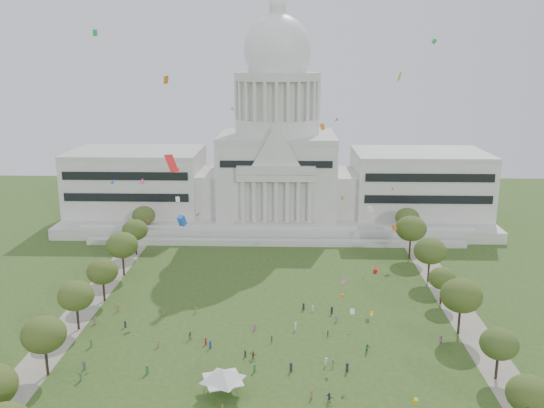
{
  "coord_description": "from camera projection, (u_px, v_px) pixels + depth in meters",
  "views": [
    {
      "loc": [
        4.43,
        -106.16,
        62.14
      ],
      "look_at": [
        0.0,
        45.0,
        24.0
      ],
      "focal_mm": 38.0,
      "sensor_mm": 36.0,
      "label": 1
    }
  ],
  "objects": [
    {
      "name": "row_tree_l_6",
      "position": [
        144.0,
        216.0,
        203.92
      ],
      "size": [
        8.19,
        8.19,
        11.64
      ],
      "color": "black",
      "rests_on": "ground"
    },
    {
      "name": "distant_crowd",
      "position": [
        212.0,
        337.0,
        130.71
      ],
      "size": [
        59.26,
        35.34,
        1.92
      ],
      "color": "#4C4C51",
      "rests_on": "ground"
    },
    {
      "name": "person_2",
      "position": [
        367.0,
        348.0,
        125.19
      ],
      "size": [
        1.14,
        1.04,
        2.0
      ],
      "primitive_type": "imported",
      "rotation": [
        0.0,
        0.0,
        0.59
      ],
      "color": "#33723F",
      "rests_on": "ground"
    },
    {
      "name": "person_5",
      "position": [
        253.0,
        355.0,
        122.51
      ],
      "size": [
        1.91,
        1.41,
        1.92
      ],
      "primitive_type": "imported",
      "rotation": [
        0.0,
        0.0,
        2.69
      ],
      "color": "olive",
      "rests_on": "ground"
    },
    {
      "name": "row_tree_l_5",
      "position": [
        135.0,
        230.0,
        186.26
      ],
      "size": [
        8.33,
        8.33,
        11.85
      ],
      "color": "black",
      "rests_on": "ground"
    },
    {
      "name": "person_11",
      "position": [
        329.0,
        397.0,
        107.15
      ],
      "size": [
        1.82,
        1.72,
        1.94
      ],
      "primitive_type": "imported",
      "rotation": [
        0.0,
        0.0,
        2.42
      ],
      "color": "#4C4C51",
      "rests_on": "ground"
    },
    {
      "name": "person_0",
      "position": [
        441.0,
        339.0,
        129.7
      ],
      "size": [
        1.01,
        0.94,
        1.74
      ],
      "primitive_type": "imported",
      "rotation": [
        0.0,
        0.0,
        5.67
      ],
      "color": "#994C8C",
      "rests_on": "ground"
    },
    {
      "name": "row_tree_r_6",
      "position": [
        407.0,
        218.0,
        200.25
      ],
      "size": [
        8.42,
        8.42,
        11.97
      ],
      "color": "black",
      "rests_on": "ground"
    },
    {
      "name": "row_tree_l_1",
      "position": [
        44.0,
        335.0,
        114.4
      ],
      "size": [
        8.86,
        8.86,
        12.59
      ],
      "color": "black",
      "rests_on": "ground"
    },
    {
      "name": "person_10",
      "position": [
        328.0,
        333.0,
        132.65
      ],
      "size": [
        0.71,
        0.93,
        1.4
      ],
      "primitive_type": "imported",
      "rotation": [
        0.0,
        0.0,
        1.21
      ],
      "color": "#26262B",
      "rests_on": "ground"
    },
    {
      "name": "person_8",
      "position": [
        190.0,
        336.0,
        131.09
      ],
      "size": [
        0.93,
        0.59,
        1.89
      ],
      "primitive_type": "imported",
      "rotation": [
        0.0,
        0.0,
        3.17
      ],
      "color": "#33723F",
      "rests_on": "ground"
    },
    {
      "name": "person_6",
      "position": [
        312.0,
        394.0,
        108.41
      ],
      "size": [
        0.71,
        0.91,
        1.65
      ],
      "primitive_type": "imported",
      "rotation": [
        0.0,
        0.0,
        1.31
      ],
      "color": "olive",
      "rests_on": "ground"
    },
    {
      "name": "row_tree_r_1",
      "position": [
        499.0,
        344.0,
        113.33
      ],
      "size": [
        7.58,
        7.58,
        10.78
      ],
      "color": "black",
      "rests_on": "ground"
    },
    {
      "name": "row_tree_l_3",
      "position": [
        102.0,
        272.0,
        150.33
      ],
      "size": [
        8.12,
        8.12,
        11.55
      ],
      "color": "black",
      "rests_on": "ground"
    },
    {
      "name": "capitol",
      "position": [
        277.0,
        165.0,
        222.86
      ],
      "size": [
        160.0,
        64.5,
        91.3
      ],
      "color": "#B8B5AC",
      "rests_on": "ground"
    },
    {
      "name": "person_3",
      "position": [
        333.0,
        363.0,
        119.57
      ],
      "size": [
        0.55,
        1.0,
        1.52
      ],
      "primitive_type": "imported",
      "rotation": [
        0.0,
        0.0,
        4.75
      ],
      "color": "#33723F",
      "rests_on": "ground"
    },
    {
      "name": "row_tree_r_0",
      "position": [
        529.0,
        395.0,
        96.06
      ],
      "size": [
        7.67,
        7.67,
        10.91
      ],
      "color": "black",
      "rests_on": "ground"
    },
    {
      "name": "row_tree_r_3",
      "position": [
        442.0,
        279.0,
        148.65
      ],
      "size": [
        7.01,
        7.01,
        9.98
      ],
      "color": "black",
      "rests_on": "ground"
    },
    {
      "name": "person_7",
      "position": [
        222.0,
        408.0,
        104.27
      ],
      "size": [
        0.68,
        0.62,
        1.54
      ],
      "primitive_type": "imported",
      "rotation": [
        0.0,
        0.0,
        3.6
      ],
      "color": "olive",
      "rests_on": "ground"
    },
    {
      "name": "person_4",
      "position": [
        272.0,
        339.0,
        129.86
      ],
      "size": [
        0.85,
        1.08,
        1.63
      ],
      "primitive_type": "imported",
      "rotation": [
        0.0,
        0.0,
        4.32
      ],
      "color": "olive",
      "rests_on": "ground"
    },
    {
      "name": "path_right",
      "position": [
        459.0,
        311.0,
        145.92
      ],
      "size": [
        8.0,
        160.0,
        0.04
      ],
      "primitive_type": "cube",
      "color": "gray",
      "rests_on": "ground"
    },
    {
      "name": "row_tree_l_2",
      "position": [
        76.0,
        296.0,
        134.18
      ],
      "size": [
        8.42,
        8.42,
        11.97
      ],
      "color": "black",
      "rests_on": "ground"
    },
    {
      "name": "row_tree_r_5",
      "position": [
        411.0,
        229.0,
        182.58
      ],
      "size": [
        9.82,
        9.82,
        13.96
      ],
      "color": "black",
      "rests_on": "ground"
    },
    {
      "name": "row_tree_r_2",
      "position": [
        461.0,
        296.0,
        131.5
      ],
      "size": [
        9.55,
        9.55,
        13.58
      ],
      "color": "black",
      "rests_on": "ground"
    },
    {
      "name": "row_tree_l_4",
      "position": [
        122.0,
        245.0,
        167.97
      ],
      "size": [
        9.29,
        9.29,
        13.21
      ],
      "color": "black",
      "rests_on": "ground"
    },
    {
      "name": "kite_swarm",
      "position": [
        303.0,
        220.0,
        119.82
      ],
      "size": [
        97.19,
        104.23,
        63.29
      ],
      "color": "orange",
      "rests_on": "ground"
    },
    {
      "name": "ground",
      "position": [
        266.0,
        370.0,
        118.21
      ],
      "size": [
        400.0,
        400.0,
        0.0
      ],
      "primitive_type": "plane",
      "color": "#324B1C",
      "rests_on": "ground"
    },
    {
      "name": "path_left",
      "position": [
        85.0,
        307.0,
        148.65
      ],
      "size": [
        8.0,
        160.0,
        0.04
      ],
      "primitive_type": "cube",
      "color": "gray",
      "rests_on": "ground"
    },
    {
      "name": "row_tree_r_4",
      "position": [
        430.0,
        251.0,
        163.17
      ],
      "size": [
        9.19,
        9.19,
        13.06
      ],
      "color": "black",
      "rests_on": "ground"
    },
    {
      "name": "event_tent",
      "position": [
        223.0,
        374.0,
        109.17
      ],
      "size": [
        12.03,
        12.03,
        5.25
      ],
      "color": "#4C4C4C",
      "rests_on": "ground"
    },
    {
      "name": "person_9",
      "position": [
        326.0,
        361.0,
        119.98
      ],
      "size": [
        1.14,
        1.31,
        1.81
      ],
      "primitive_type": "imported",
      "rotation": [
        0.0,
        0.0,
        0.99
      ],
      "color": "silver",
      "rests_on": "ground"
    }
  ]
}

